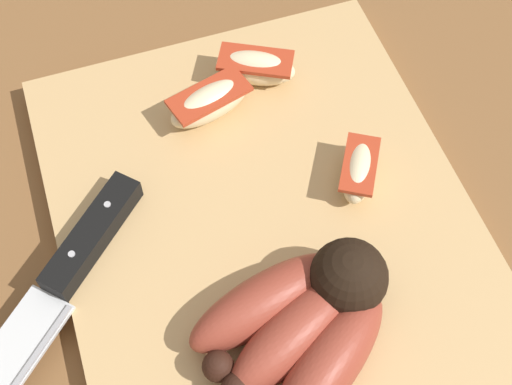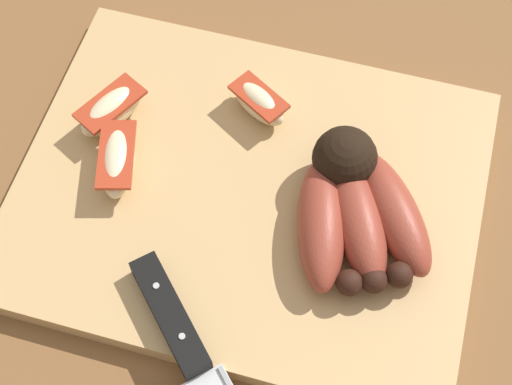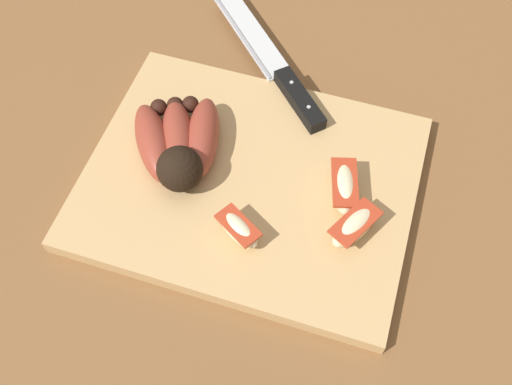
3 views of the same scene
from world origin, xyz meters
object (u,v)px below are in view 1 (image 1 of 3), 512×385
(chefs_knife, at_px, (54,292))
(apple_wedge_far, at_px, (255,67))
(banana_bunch, at_px, (306,322))
(apple_wedge_middle, at_px, (210,102))
(apple_wedge_near, at_px, (359,170))

(chefs_knife, height_order, apple_wedge_far, apple_wedge_far)
(banana_bunch, xyz_separation_m, apple_wedge_far, (-0.22, 0.04, -0.01))
(chefs_knife, xyz_separation_m, apple_wedge_far, (-0.14, 0.20, 0.01))
(apple_wedge_middle, distance_m, apple_wedge_far, 0.05)
(apple_wedge_middle, xyz_separation_m, apple_wedge_far, (-0.02, 0.05, -0.00))
(banana_bunch, relative_size, apple_wedge_near, 2.37)
(apple_wedge_middle, bearing_deg, banana_bunch, 1.81)
(banana_bunch, xyz_separation_m, chefs_knife, (-0.08, -0.16, -0.02))
(chefs_knife, bearing_deg, apple_wedge_far, 125.69)
(apple_wedge_near, height_order, apple_wedge_far, apple_wedge_far)
(chefs_knife, bearing_deg, banana_bunch, 62.22)
(banana_bunch, relative_size, chefs_knife, 0.65)
(banana_bunch, height_order, chefs_knife, banana_bunch)
(chefs_knife, distance_m, apple_wedge_near, 0.24)
(apple_wedge_near, distance_m, apple_wedge_middle, 0.13)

